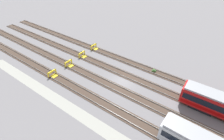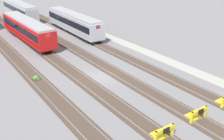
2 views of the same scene
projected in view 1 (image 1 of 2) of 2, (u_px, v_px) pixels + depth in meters
ground_plane at (122, 82)px, 34.02m from camera, size 400.00×400.00×0.00m
service_walkway at (85, 118)px, 27.12m from camera, size 54.00×2.00×0.01m
rail_track_nearest at (101, 102)px, 29.68m from camera, size 90.00×2.24×0.21m
rail_track_near_inner at (116, 88)px, 32.56m from camera, size 90.00×2.24×0.21m
rail_track_middle at (128, 76)px, 35.43m from camera, size 90.00×2.24×0.21m
rail_track_far_inner at (139, 66)px, 38.31m from camera, size 90.00×2.24×0.21m
bumper_stop_nearest_track at (53, 74)px, 35.22m from camera, size 1.37×2.01×1.22m
bumper_stop_near_inner_track at (69, 64)px, 38.09m from camera, size 1.36×2.01×1.22m
bumper_stop_middle_track at (83, 55)px, 41.06m from camera, size 1.35×2.00×1.22m
bumper_stop_far_inner_track at (94, 47)px, 43.99m from camera, size 1.35×2.00×1.22m
weed_clump at (154, 71)px, 36.54m from camera, size 0.92×0.70×0.64m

